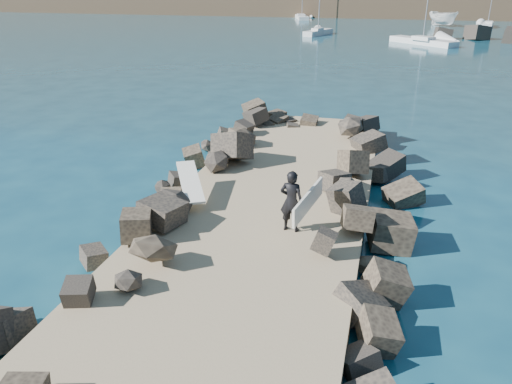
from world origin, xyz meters
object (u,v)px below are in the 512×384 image
Objects in this scene: surfer_with_board at (294,201)px; sailboat_c at (423,41)px; surfboard_resting at (190,185)px; boat_imported at (443,18)px.

surfer_with_board is 51.40m from sailboat_c.
boat_imported is at bearing 50.96° from surfboard_resting.
sailboat_c is at bearing -134.28° from boat_imported.
surfer_with_board is (-9.41, -78.16, 0.28)m from boat_imported.
sailboat_c is at bearing 50.42° from surfboard_resting.
surfboard_resting is 77.91m from boat_imported.
boat_imported is 0.60× the size of sailboat_c.
surfer_with_board is at bearing -95.96° from sailboat_c.
surfboard_resting is 50.57m from sailboat_c.
sailboat_c is (-4.07, -27.05, -0.84)m from boat_imported.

